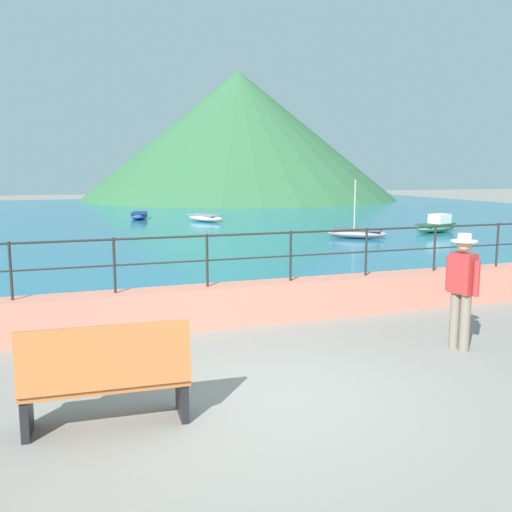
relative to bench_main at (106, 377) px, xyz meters
name	(u,v)px	position (x,y,z in m)	size (l,w,h in m)	color
ground_plane	(275,396)	(1.95, 0.21, -0.56)	(120.00, 120.00, 0.00)	gray
promenade_wall	(208,306)	(1.95, 3.41, -0.21)	(20.00, 0.56, 0.70)	tan
railing	(207,251)	(1.95, 3.41, 0.76)	(18.44, 0.04, 0.90)	#282623
lake_water	(106,219)	(1.95, 26.05, -0.53)	(64.00, 44.32, 0.06)	#236B89
hill_main	(239,136)	(15.57, 44.79, 5.28)	(29.16, 29.16, 11.69)	#33663D
bench_main	(106,377)	(0.00, 0.00, 0.00)	(1.73, 0.64, 1.13)	#B76633
person_walking	(462,285)	(5.19, 0.95, 0.42)	(0.38, 0.56, 1.75)	slate
boat_1	(139,215)	(3.63, 24.94, -0.30)	(1.36, 2.44, 0.36)	#2D4C9E
boat_2	(436,226)	(14.77, 14.21, -0.23)	(2.46, 1.53, 0.76)	#338C59
boat_3	(357,233)	(10.45, 13.38, -0.30)	(2.37, 2.11, 2.26)	gray
boat_5	(205,218)	(6.65, 22.29, -0.30)	(1.88, 2.45, 0.36)	white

